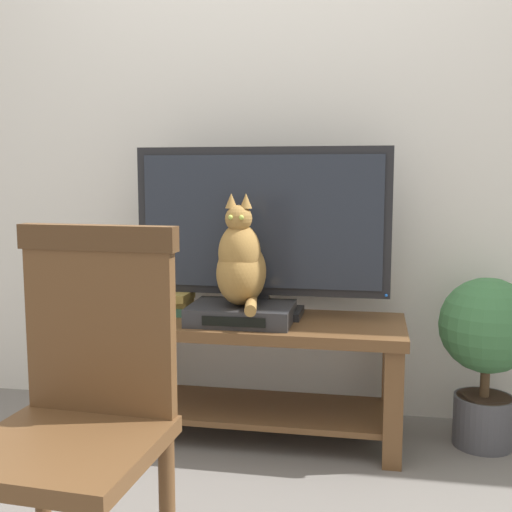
{
  "coord_description": "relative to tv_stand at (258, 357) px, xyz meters",
  "views": [
    {
      "loc": [
        0.43,
        -1.84,
        1.07
      ],
      "look_at": [
        -0.01,
        0.56,
        0.75
      ],
      "focal_mm": 44.24,
      "sensor_mm": 36.0,
      "label": 1
    }
  ],
  "objects": [
    {
      "name": "potted_plant",
      "position": [
        0.89,
        0.07,
        0.08
      ],
      "size": [
        0.37,
        0.37,
        0.67
      ],
      "color": "#47474C",
      "rests_on": "ground"
    },
    {
      "name": "back_wall",
      "position": [
        0.01,
        0.39,
        1.07
      ],
      "size": [
        7.0,
        0.12,
        2.8
      ],
      "primitive_type": "cube",
      "color": "silver",
      "rests_on": "ground"
    },
    {
      "name": "wooden_chair",
      "position": [
        -0.21,
        -1.15,
        0.22
      ],
      "size": [
        0.42,
        0.43,
        0.95
      ],
      "color": "brown",
      "rests_on": "ground"
    },
    {
      "name": "tv_stand",
      "position": [
        0.0,
        0.0,
        0.0
      ],
      "size": [
        1.17,
        0.47,
        0.49
      ],
      "color": "brown",
      "rests_on": "ground"
    },
    {
      "name": "media_box",
      "position": [
        -0.06,
        -0.05,
        0.19
      ],
      "size": [
        0.4,
        0.3,
        0.07
      ],
      "color": "#2D2D30",
      "rests_on": "tv_stand"
    },
    {
      "name": "book_stack",
      "position": [
        -0.4,
        0.05,
        0.2
      ],
      "size": [
        0.23,
        0.16,
        0.09
      ],
      "color": "#38664C",
      "rests_on": "tv_stand"
    },
    {
      "name": "cat",
      "position": [
        -0.06,
        -0.07,
        0.39
      ],
      "size": [
        0.19,
        0.36,
        0.44
      ],
      "color": "olive",
      "rests_on": "media_box"
    },
    {
      "name": "tv",
      "position": [
        0.0,
        0.08,
        0.52
      ],
      "size": [
        1.04,
        0.2,
        0.69
      ],
      "color": "black",
      "rests_on": "tv_stand"
    },
    {
      "name": "ground_plane",
      "position": [
        0.01,
        -0.61,
        -0.33
      ],
      "size": [
        12.0,
        12.0,
        0.0
      ],
      "primitive_type": "plane",
      "color": "slate"
    }
  ]
}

